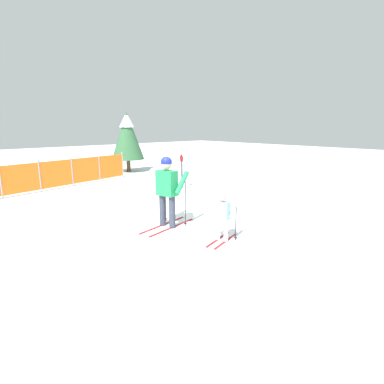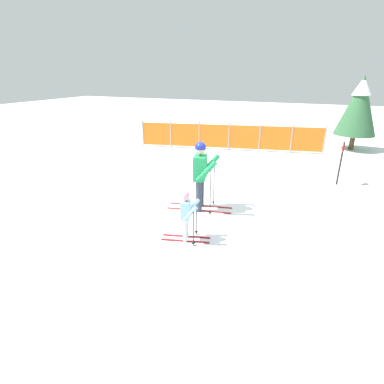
{
  "view_description": "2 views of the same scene",
  "coord_description": "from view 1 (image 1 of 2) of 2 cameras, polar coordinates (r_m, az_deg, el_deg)",
  "views": [
    {
      "loc": [
        -4.49,
        -5.68,
        2.4
      ],
      "look_at": [
        0.11,
        -0.63,
        0.88
      ],
      "focal_mm": 28.0,
      "sensor_mm": 36.0,
      "label": 1
    },
    {
      "loc": [
        2.21,
        -6.58,
        3.19
      ],
      "look_at": [
        -0.27,
        -0.67,
        0.64
      ],
      "focal_mm": 28.0,
      "sensor_mm": 36.0,
      "label": 2
    }
  ],
  "objects": [
    {
      "name": "conifer_far",
      "position": [
        16.19,
        -12.25,
        10.62
      ],
      "size": [
        1.69,
        1.69,
        3.13
      ],
      "color": "#4C3823",
      "rests_on": "ground_plane"
    },
    {
      "name": "trail_marker",
      "position": [
        11.64,
        -1.97,
        4.73
      ],
      "size": [
        0.09,
        0.28,
        1.32
      ],
      "color": "black",
      "rests_on": "ground_plane"
    },
    {
      "name": "ground_plane",
      "position": [
        7.63,
        -3.81,
        -5.83
      ],
      "size": [
        60.0,
        60.0,
        0.0
      ],
      "primitive_type": "plane",
      "color": "white"
    },
    {
      "name": "safety_fence",
      "position": [
        12.29,
        -27.02,
        2.73
      ],
      "size": [
        7.79,
        1.68,
        1.2
      ],
      "rotation": [
        0.0,
        0.0,
        0.21
      ],
      "color": "gray",
      "rests_on": "ground_plane"
    },
    {
      "name": "skier_child",
      "position": [
        6.3,
        5.87,
        -4.0
      ],
      "size": [
        1.02,
        0.54,
        1.06
      ],
      "rotation": [
        0.0,
        0.0,
        0.26
      ],
      "color": "maroon",
      "rests_on": "ground_plane"
    },
    {
      "name": "skier_adult",
      "position": [
        7.1,
        -4.71,
        1.23
      ],
      "size": [
        1.65,
        0.79,
        1.7
      ],
      "rotation": [
        0.0,
        0.0,
        0.2
      ],
      "color": "maroon",
      "rests_on": "ground_plane"
    }
  ]
}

